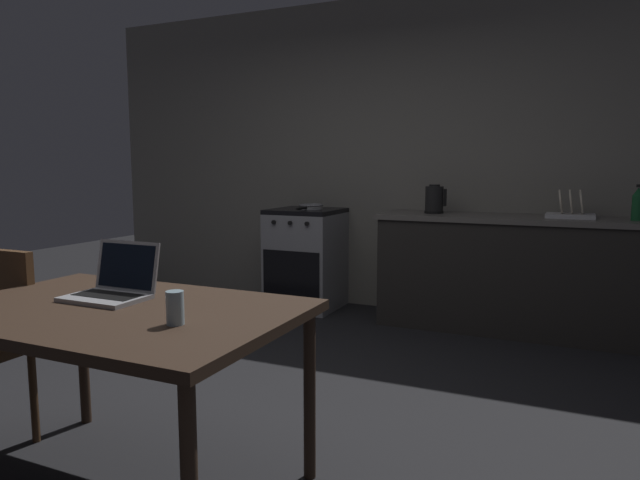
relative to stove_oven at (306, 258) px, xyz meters
The scene contains 11 objects.
ground_plane 2.37m from the stove_oven, 74.93° to the right, with size 12.00×12.00×0.00m, color black.
back_wall 1.34m from the stove_oven, 21.26° to the left, with size 6.40×0.10×2.76m, color gray.
kitchen_counter 1.83m from the stove_oven, ahead, with size 2.16×0.64×0.91m.
stove_oven is the anchor object (origin of this frame).
dining_table 3.08m from the stove_oven, 77.83° to the right, with size 1.38×0.91×0.75m.
laptop 2.95m from the stove_oven, 79.83° to the right, with size 0.32×0.27×0.22m.
electric_kettle 1.30m from the stove_oven, ahead, with size 0.18×0.15×0.24m.
bottle 2.68m from the stove_oven, ahead, with size 0.08×0.08×0.26m.
frying_pan 0.48m from the stove_oven, 24.93° to the right, with size 0.22×0.39×0.05m.
drinking_glass 3.28m from the stove_oven, 72.04° to the right, with size 0.06×0.06×0.12m.
dish_rack 2.25m from the stove_oven, ahead, with size 0.34×0.26×0.21m.
Camera 1 is at (1.63, -2.37, 1.29)m, focal length 31.97 mm.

